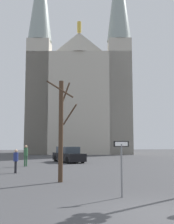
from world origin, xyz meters
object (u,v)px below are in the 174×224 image
object	(u,v)px
one_way_arrow_sign	(122,162)
pedestrian_walking	(16,159)
pedestrian_standing	(26,153)
bare_tree	(61,128)
cathedral	(80,90)
parked_car_near_black	(68,155)

from	to	relation	value
one_way_arrow_sign	pedestrian_walking	size ratio (longest dim) A/B	1.35
pedestrian_walking	one_way_arrow_sign	bearing A→B (deg)	-60.35
pedestrian_walking	pedestrian_standing	size ratio (longest dim) A/B	0.88
pedestrian_walking	pedestrian_standing	bearing A→B (deg)	86.79
one_way_arrow_sign	bare_tree	xyz separation A→B (m)	(-2.12, 4.21, 1.48)
bare_tree	pedestrian_walking	world-z (taller)	bare_tree
one_way_arrow_sign	cathedral	bearing A→B (deg)	86.08
pedestrian_standing	pedestrian_walking	bearing A→B (deg)	-93.21
parked_car_near_black	one_way_arrow_sign	bearing A→B (deg)	-87.55
bare_tree	parked_car_near_black	size ratio (longest dim) A/B	1.12
parked_car_near_black	pedestrian_walking	size ratio (longest dim) A/B	3.05
parked_car_near_black	pedestrian_standing	world-z (taller)	pedestrian_standing
parked_car_near_black	pedestrian_standing	size ratio (longest dim) A/B	2.68
one_way_arrow_sign	pedestrian_walking	bearing A→B (deg)	119.65
pedestrian_standing	cathedral	bearing A→B (deg)	72.76
cathedral	one_way_arrow_sign	world-z (taller)	cathedral
cathedral	bare_tree	xyz separation A→B (m)	(-4.62, -32.28, -8.24)
parked_car_near_black	pedestrian_standing	xyz separation A→B (m)	(-3.90, -4.23, 0.36)
cathedral	bare_tree	distance (m)	33.63
bare_tree	pedestrian_walking	distance (m)	5.58
pedestrian_walking	bare_tree	bearing A→B (deg)	-57.70
cathedral	parked_car_near_black	bearing A→B (deg)	-99.81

